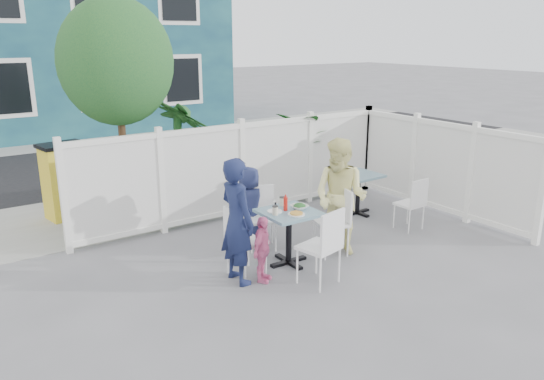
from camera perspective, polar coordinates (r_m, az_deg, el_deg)
ground at (r=7.32m, az=6.09°, el=-7.95°), size 80.00×80.00×0.00m
near_sidewalk at (r=10.31m, az=-7.70°, el=-0.70°), size 24.00×2.60×0.01m
street at (r=13.61m, az=-14.81°, el=3.08°), size 24.00×5.00×0.01m
far_sidewalk at (r=16.51m, az=-18.53°, el=5.05°), size 24.00×1.60×0.01m
building at (r=19.42m, az=-23.77°, el=15.04°), size 11.00×6.00×6.00m
fence_back at (r=8.96m, az=-3.24°, el=2.00°), size 5.86×0.08×1.60m
fence_right at (r=9.55m, az=17.71°, el=2.14°), size 0.08×3.66×1.60m
tree at (r=8.80m, az=-16.39°, el=13.05°), size 1.80×1.62×3.59m
utility_cabinet at (r=9.55m, az=-21.30°, el=0.74°), size 0.73×0.57×1.23m
potted_shrub_a at (r=9.17m, az=-9.53°, el=3.54°), size 1.31×1.31×2.00m
potted_shrub_b at (r=10.23m, az=2.07°, el=4.07°), size 1.94×1.97×1.65m
main_table at (r=7.10m, az=1.83°, el=-3.58°), size 0.72×0.72×0.75m
spare_table at (r=9.23m, az=9.28°, el=0.75°), size 0.69×0.69×0.71m
chair_left at (r=6.75m, az=-3.30°, el=-5.05°), size 0.46×0.47×0.93m
chair_right at (r=7.51m, az=6.98°, el=-2.82°), size 0.51×0.52×0.95m
chair_back at (r=7.70m, az=-1.20°, el=-2.41°), size 0.54×0.53×0.90m
chair_near at (r=6.52m, az=5.66°, el=-5.56°), size 0.53×0.52×0.99m
chair_spare at (r=8.64m, az=14.98°, el=-1.09°), size 0.39×0.38×0.85m
man at (r=6.54m, az=-3.76°, el=-3.36°), size 0.40×0.59×1.60m
woman at (r=7.47m, az=7.37°, el=-0.74°), size 0.89×0.98×1.65m
boy at (r=7.78m, az=-2.47°, el=-1.73°), size 0.59×0.40×1.18m
toddler at (r=6.65m, az=-1.06°, el=-6.41°), size 0.53×0.47×0.86m
plate_main at (r=6.91m, az=2.64°, el=-2.62°), size 0.23×0.23×0.01m
plate_side at (r=7.02m, az=0.29°, el=-2.30°), size 0.20×0.20×0.01m
salad_bowl at (r=7.13m, az=2.98°, el=-1.84°), size 0.22×0.22×0.05m
coffee_cup_a at (r=6.88m, az=0.35°, el=-2.25°), size 0.07×0.07×0.11m
coffee_cup_b at (r=7.25m, az=1.11°, el=-1.26°), size 0.08×0.08×0.12m
ketchup_bottle at (r=7.04m, az=1.47°, el=-1.52°), size 0.06×0.06×0.18m
salt_shaker at (r=7.19m, az=0.27°, el=-1.57°), size 0.03×0.03×0.08m
pepper_shaker at (r=7.19m, az=0.35°, el=-1.59°), size 0.03×0.03×0.07m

